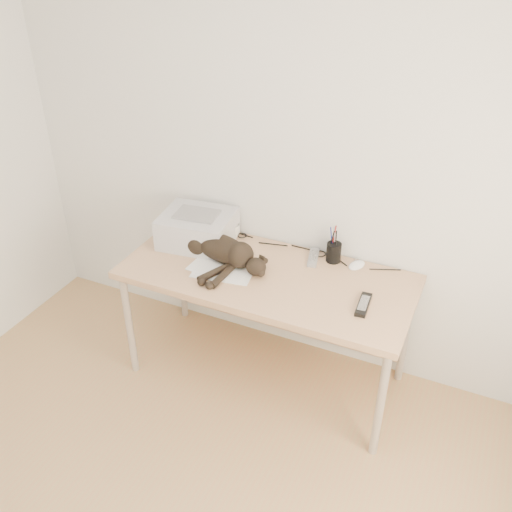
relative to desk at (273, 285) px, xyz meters
The scene contains 11 objects.
wall_back 0.75m from the desk, 90.00° to the left, with size 3.50×3.50×0.00m, color silver.
desk is the anchor object (origin of this frame).
printer 0.56m from the desk, behind, with size 0.45×0.39×0.19m.
papers 0.31m from the desk, 150.06° to the right, with size 0.38×0.28×0.01m.
cat 0.38m from the desk, 167.42° to the right, with size 0.72×0.42×0.17m.
mug 0.44m from the desk, 151.03° to the left, with size 0.09×0.09×0.09m, color white.
pen_cup 0.40m from the desk, 33.48° to the left, with size 0.08×0.08×0.21m.
remote_grey 0.28m from the desk, 42.47° to the left, with size 0.05×0.19×0.02m, color gray.
remote_black 0.60m from the desk, 15.18° to the right, with size 0.05×0.19×0.02m, color black.
mouse 0.49m from the desk, 24.53° to the left, with size 0.07×0.12×0.04m, color white.
cable_tangle 0.26m from the desk, 90.00° to the left, with size 1.36×0.07×0.01m, color black, non-canonical shape.
Camera 1 is at (1.02, -0.98, 2.49)m, focal length 40.00 mm.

